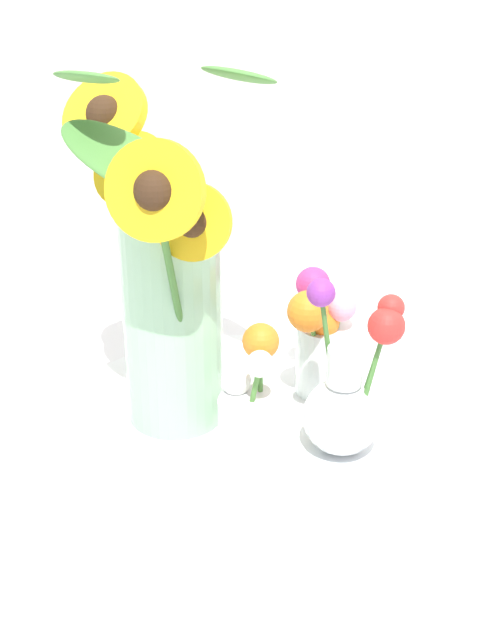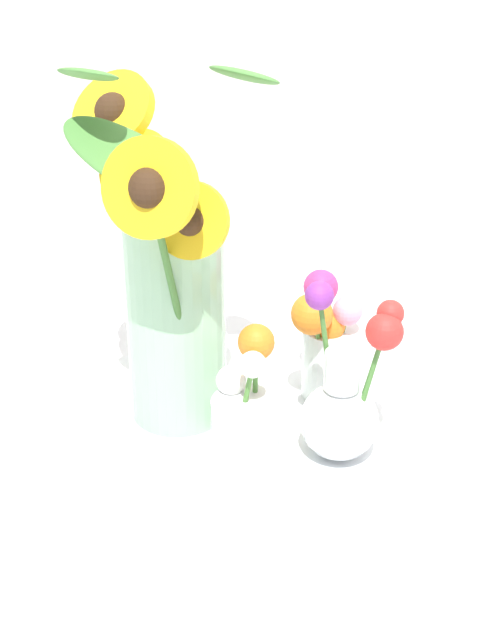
% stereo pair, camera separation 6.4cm
% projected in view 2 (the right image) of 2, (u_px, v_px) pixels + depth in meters
% --- Properties ---
extents(ground_plane, '(6.00, 6.00, 0.00)m').
position_uv_depth(ground_plane, '(242.00, 471.00, 0.90)').
color(ground_plane, silver).
extents(serving_tray, '(0.41, 0.41, 0.02)m').
position_uv_depth(serving_tray, '(240.00, 437.00, 0.93)').
color(serving_tray, silver).
rests_on(serving_tray, ground_plane).
extents(mason_jar_sunflowers, '(0.24, 0.22, 0.39)m').
position_uv_depth(mason_jar_sunflowers, '(170.00, 278.00, 0.88)').
color(mason_jar_sunflowers, '#99CC9E').
rests_on(mason_jar_sunflowers, serving_tray).
extents(vase_small_center, '(0.07, 0.08, 0.15)m').
position_uv_depth(vase_small_center, '(246.00, 423.00, 0.84)').
color(vase_small_center, white).
rests_on(vase_small_center, serving_tray).
extents(vase_bulb_right, '(0.09, 0.08, 0.18)m').
position_uv_depth(vase_bulb_right, '(344.00, 403.00, 0.87)').
color(vase_bulb_right, white).
rests_on(vase_bulb_right, serving_tray).
extents(vase_small_back, '(0.07, 0.09, 0.14)m').
position_uv_depth(vase_small_back, '(327.00, 340.00, 0.96)').
color(vase_small_back, white).
rests_on(vase_small_back, serving_tray).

